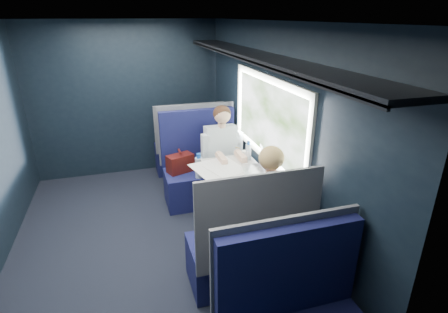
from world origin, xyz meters
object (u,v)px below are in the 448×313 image
object	(u,v)px
seat_row_front	(188,148)
bottle_small	(248,151)
seat_bay_near	(201,170)
seat_bay_far	(247,248)
man	(223,152)
laptop	(259,164)
cup	(245,154)
woman	(267,204)
table	(235,179)

from	to	relation	value
seat_row_front	bottle_small	bearing A→B (deg)	-72.95
seat_bay_near	bottle_small	distance (m)	0.83
seat_bay_far	seat_row_front	distance (m)	2.67
man	laptop	world-z (taller)	man
man	cup	bearing A→B (deg)	-61.11
woman	cup	bearing A→B (deg)	80.78
woman	seat_bay_near	bearing A→B (deg)	99.42
laptop	bottle_small	distance (m)	0.33
seat_bay_near	cup	distance (m)	0.75
seat_row_front	woman	size ratio (longest dim) A/B	0.88
seat_bay_far	cup	size ratio (longest dim) A/B	13.79
man	laptop	distance (m)	0.73
table	seat_bay_near	xyz separation A→B (m)	(-0.19, 0.87, -0.24)
woman	bottle_small	size ratio (longest dim) A/B	5.74
laptop	bottle_small	size ratio (longest dim) A/B	1.65
laptop	bottle_small	world-z (taller)	laptop
table	seat_bay_far	bearing A→B (deg)	-101.78
man	woman	distance (m)	1.41
woman	bottle_small	xyz separation A→B (m)	(0.20, 1.03, 0.11)
bottle_small	cup	bearing A→B (deg)	114.64
seat_row_front	woman	world-z (taller)	woman
seat_row_front	man	distance (m)	1.17
laptop	cup	world-z (taller)	laptop
seat_bay_near	cup	bearing A→B (deg)	-48.33
seat_row_front	man	xyz separation A→B (m)	(0.25, -1.10, 0.31)
table	seat_row_front	size ratio (longest dim) A/B	0.86
bottle_small	seat_bay_far	bearing A→B (deg)	-110.60
woman	laptop	size ratio (longest dim) A/B	3.48
seat_bay_near	man	world-z (taller)	man
seat_bay_far	bottle_small	bearing A→B (deg)	69.40
seat_row_front	laptop	bearing A→B (deg)	-75.75
cup	seat_row_front	bearing A→B (deg)	106.74
seat_bay_far	bottle_small	distance (m)	1.35
table	seat_row_front	bearing A→B (deg)	95.80
seat_bay_far	cup	distance (m)	1.38
seat_row_front	seat_bay_far	bearing A→B (deg)	-90.00
laptop	bottle_small	bearing A→B (deg)	90.96
bottle_small	laptop	bearing A→B (deg)	-89.04
table	cup	distance (m)	0.47
seat_bay_near	bottle_small	world-z (taller)	seat_bay_near
table	seat_bay_near	world-z (taller)	seat_bay_near
seat_bay_far	man	xyz separation A→B (m)	(0.25, 1.57, 0.30)
woman	cup	xyz separation A→B (m)	(0.18, 1.09, 0.06)
seat_row_front	woman	xyz separation A→B (m)	(0.25, -2.50, 0.32)
table	bottle_small	world-z (taller)	bottle_small
seat_bay_near	bottle_small	bearing A→B (deg)	-49.71
laptop	man	bearing A→B (deg)	106.45
seat_bay_near	woman	distance (m)	1.63
table	man	size ratio (longest dim) A/B	0.76
table	man	bearing A→B (deg)	84.48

